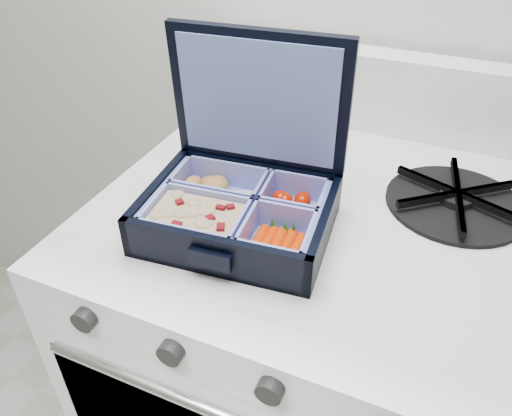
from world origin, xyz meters
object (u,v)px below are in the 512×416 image
at_px(stove, 296,379).
at_px(fork, 289,187).
at_px(bento_box, 238,213).
at_px(burner_grate, 457,197).

relative_size(stove, fork, 4.27).
distance_m(stove, bento_box, 0.45).
xyz_separation_m(bento_box, fork, (0.02, 0.11, -0.02)).
bearing_deg(burner_grate, stove, -161.02).
height_order(stove, bento_box, bento_box).
bearing_deg(burner_grate, bento_box, -145.84).
bearing_deg(fork, bento_box, -78.35).
distance_m(stove, burner_grate, 0.46).
height_order(bento_box, fork, bento_box).
relative_size(bento_box, fork, 1.16).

